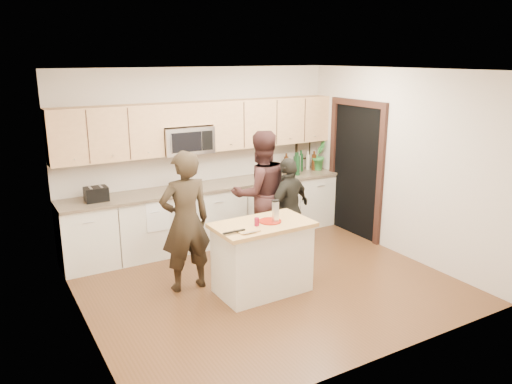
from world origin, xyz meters
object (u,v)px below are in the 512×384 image
toaster (96,194)px  woman_right (289,209)px  island (262,257)px  woman_center (261,194)px  woman_left (185,222)px

toaster → woman_right: (2.42, -1.11, -0.29)m
island → woman_center: size_ratio=0.66×
woman_left → woman_center: bearing=-158.4°
woman_center → woman_right: bearing=133.7°
toaster → woman_center: 2.29m
island → woman_right: 1.18m
woman_left → woman_right: size_ratio=1.19×
island → woman_right: (0.88, 0.74, 0.29)m
toaster → woman_left: bearing=-59.3°
woman_right → woman_center: bearing=-74.4°
woman_center → woman_right: (0.26, -0.35, -0.18)m
island → woman_left: (-0.78, 0.55, 0.43)m
woman_left → woman_right: bearing=-172.9°
woman_left → island: bearing=145.4°
island → woman_left: woman_left is taller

